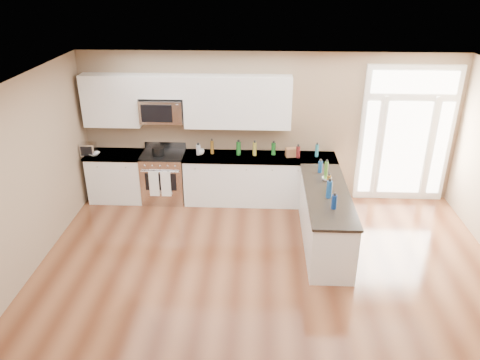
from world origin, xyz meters
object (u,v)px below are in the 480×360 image
(kitchen_range, at_px, (164,177))
(stockpot, at_px, (158,151))
(peninsula_cabinet, at_px, (325,220))
(toaster_oven, at_px, (88,149))

(kitchen_range, xyz_separation_m, stockpot, (-0.06, -0.06, 0.56))
(peninsula_cabinet, xyz_separation_m, stockpot, (-2.96, 1.39, 0.60))
(peninsula_cabinet, bearing_deg, stockpot, 154.94)
(peninsula_cabinet, bearing_deg, kitchen_range, 153.46)
(peninsula_cabinet, distance_m, toaster_oven, 4.53)
(kitchen_range, bearing_deg, peninsula_cabinet, -26.54)
(peninsula_cabinet, xyz_separation_m, kitchen_range, (-2.90, 1.45, 0.04))
(peninsula_cabinet, relative_size, stockpot, 10.44)
(peninsula_cabinet, relative_size, kitchen_range, 2.15)
(stockpot, bearing_deg, toaster_oven, -179.18)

